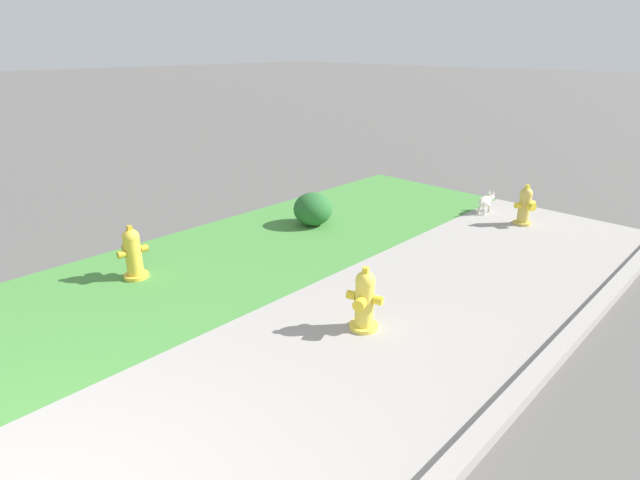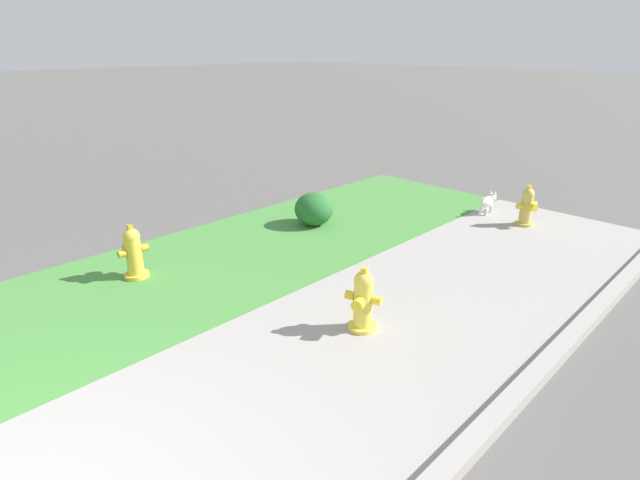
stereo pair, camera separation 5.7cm
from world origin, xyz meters
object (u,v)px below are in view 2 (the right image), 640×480
at_px(fire_hydrant_near_corner, 133,253).
at_px(shrub_bush_mid_verge, 314,209).
at_px(fire_hydrant_at_driveway, 363,301).
at_px(fire_hydrant_across_street, 527,207).
at_px(small_white_dog, 488,201).

xyz_separation_m(fire_hydrant_near_corner, shrub_bush_mid_verge, (2.89, -0.21, -0.06)).
bearing_deg(fire_hydrant_at_driveway, fire_hydrant_near_corner, 0.32).
bearing_deg(fire_hydrant_across_street, small_white_dog, -76.82).
relative_size(fire_hydrant_at_driveway, small_white_dog, 1.41).
distance_m(fire_hydrant_across_street, fire_hydrant_at_driveway, 4.20).
distance_m(fire_hydrant_at_driveway, shrub_bush_mid_verge, 3.18).
height_order(fire_hydrant_across_street, fire_hydrant_at_driveway, fire_hydrant_at_driveway).
bearing_deg(small_white_dog, fire_hydrant_at_driveway, -171.78).
bearing_deg(fire_hydrant_near_corner, fire_hydrant_across_street, -24.63).
distance_m(small_white_dog, shrub_bush_mid_verge, 2.99).
relative_size(fire_hydrant_across_street, fire_hydrant_at_driveway, 0.96).
bearing_deg(fire_hydrant_at_driveway, shrub_bush_mid_verge, -55.88).
distance_m(fire_hydrant_at_driveway, small_white_dog, 4.43).
bearing_deg(small_white_dog, shrub_bush_mid_verge, 142.34).
relative_size(fire_hydrant_near_corner, shrub_bush_mid_verge, 1.11).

